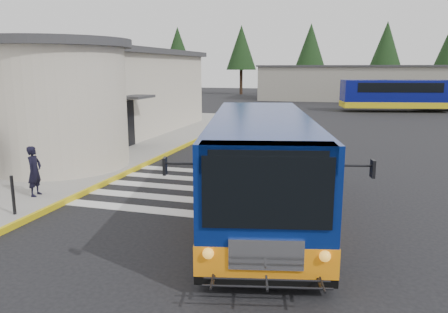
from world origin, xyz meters
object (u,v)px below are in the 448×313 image
(pedestrian_a, at_px, (34,171))
(bollard, at_px, (13,195))
(transit_bus, at_px, (260,169))
(far_bus_a, at_px, (395,94))

(pedestrian_a, height_order, bollard, pedestrian_a)
(transit_bus, distance_m, pedestrian_a, 6.73)
(bollard, bearing_deg, far_bus_a, 70.09)
(transit_bus, xyz_separation_m, far_bus_a, (6.05, 31.41, 0.30))
(transit_bus, bearing_deg, bollard, -173.75)
(transit_bus, relative_size, bollard, 9.48)
(pedestrian_a, xyz_separation_m, bollard, (0.62, -1.60, -0.23))
(pedestrian_a, distance_m, far_bus_a, 34.38)
(far_bus_a, bearing_deg, pedestrian_a, 146.18)
(bollard, xyz_separation_m, far_bus_a, (12.14, 33.52, 0.92))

